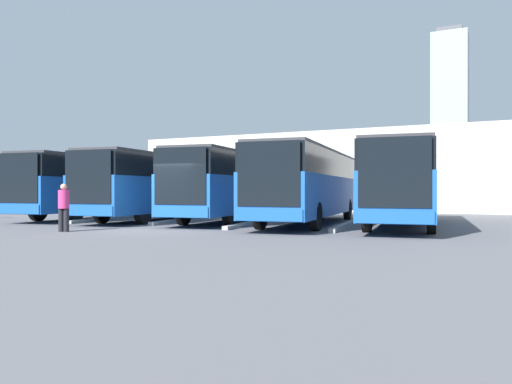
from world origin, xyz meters
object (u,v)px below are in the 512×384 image
bus_2 (239,184)px  bus_3 (165,184)px  bus_4 (105,185)px  pedestrian (64,206)px  bus_0 (404,183)px  bus_1 (310,183)px

bus_2 → bus_3: bearing=2.5°
bus_4 → pedestrian: 9.60m
bus_0 → bus_3: 11.90m
pedestrian → bus_0: bearing=27.0°
bus_0 → bus_4: bearing=-4.9°
bus_1 → pedestrian: 10.28m
bus_2 → bus_4: bearing=-1.6°
bus_0 → pedestrian: 13.45m
bus_4 → bus_1: bearing=173.4°
bus_1 → bus_4: size_ratio=1.00×
pedestrian → bus_4: bearing=112.5°
bus_4 → pedestrian: size_ratio=7.23×
pedestrian → bus_3: bearing=88.3°
bus_1 → bus_2: same height
bus_0 → bus_1: same height
bus_4 → pedestrian: bus_4 is taller
bus_3 → bus_4: same height
bus_2 → bus_1: bearing=163.3°
bus_0 → bus_1: 3.99m
pedestrian → bus_2: bearing=61.8°
bus_4 → bus_2: bearing=178.4°
bus_1 → bus_3: 7.93m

